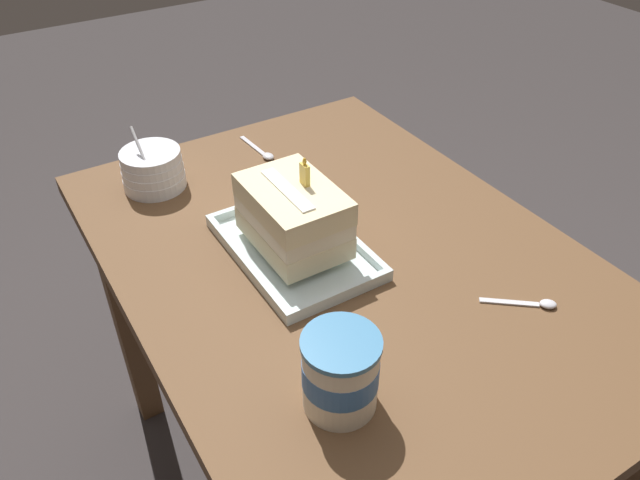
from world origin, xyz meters
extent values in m
cube|color=brown|center=(0.00, 0.00, 0.76)|extent=(1.10, 0.78, 0.04)
cube|color=brown|center=(-0.49, -0.33, 0.37)|extent=(0.06, 0.06, 0.74)
cube|color=brown|center=(-0.49, 0.33, 0.37)|extent=(0.06, 0.06, 0.74)
cube|color=silver|center=(-0.06, -0.08, 0.78)|extent=(0.32, 0.21, 0.01)
cube|color=silver|center=(-0.06, -0.17, 0.79)|extent=(0.32, 0.01, 0.02)
cube|color=silver|center=(-0.06, 0.02, 0.79)|extent=(0.32, 0.01, 0.02)
cube|color=silver|center=(-0.21, -0.08, 0.79)|extent=(0.01, 0.19, 0.02)
cube|color=silver|center=(0.10, -0.08, 0.79)|extent=(0.01, 0.19, 0.02)
cube|color=beige|center=(-0.06, -0.08, 0.82)|extent=(0.20, 0.14, 0.04)
cube|color=beige|center=(-0.06, -0.08, 0.86)|extent=(0.19, 0.14, 0.03)
cube|color=beige|center=(-0.06, -0.08, 0.89)|extent=(0.20, 0.14, 0.04)
cube|color=white|center=(-0.06, -0.09, 0.92)|extent=(0.15, 0.02, 0.00)
cube|color=#EFC64C|center=(-0.06, -0.05, 0.93)|extent=(0.02, 0.01, 0.04)
ellipsoid|color=yellow|center=(-0.06, -0.05, 0.96)|extent=(0.01, 0.01, 0.01)
cylinder|color=white|center=(-0.40, -0.22, 0.79)|extent=(0.13, 0.13, 0.03)
cylinder|color=white|center=(-0.40, -0.22, 0.81)|extent=(0.13, 0.13, 0.03)
cylinder|color=white|center=(-0.40, -0.22, 0.83)|extent=(0.13, 0.13, 0.03)
cylinder|color=white|center=(-0.40, -0.22, 0.84)|extent=(0.12, 0.12, 0.03)
cylinder|color=silver|center=(-0.40, -0.23, 0.88)|extent=(0.06, 0.01, 0.06)
cylinder|color=silver|center=(0.27, -0.19, 0.83)|extent=(0.10, 0.10, 0.11)
cylinder|color=#386BB2|center=(0.27, -0.19, 0.84)|extent=(0.11, 0.11, 0.04)
cylinder|color=teal|center=(0.27, -0.19, 0.89)|extent=(0.11, 0.11, 0.01)
ellipsoid|color=silver|center=(0.29, 0.21, 0.78)|extent=(0.03, 0.04, 0.01)
cube|color=silver|center=(0.25, 0.16, 0.78)|extent=(0.07, 0.08, 0.00)
ellipsoid|color=silver|center=(-0.38, 0.04, 0.78)|extent=(0.03, 0.03, 0.01)
cube|color=silver|center=(-0.45, 0.04, 0.78)|extent=(0.11, 0.02, 0.00)
camera|label=1|loc=(0.72, -0.50, 1.49)|focal=34.78mm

